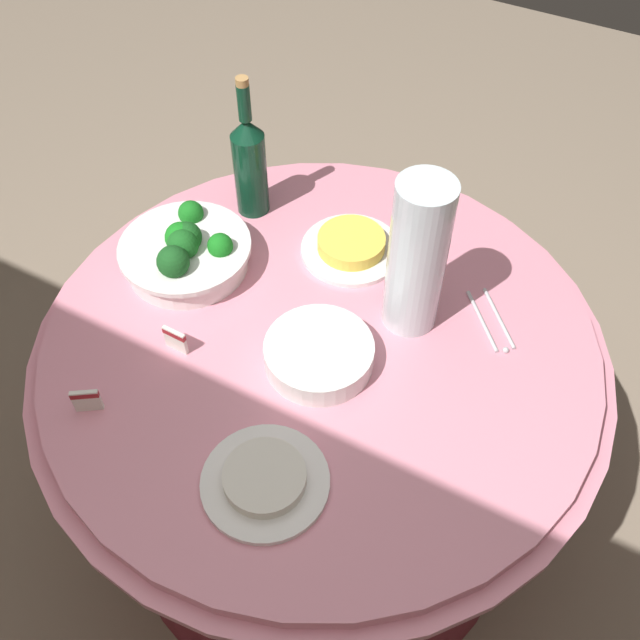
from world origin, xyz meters
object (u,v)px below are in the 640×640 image
(label_placard_mid, at_px, (86,399))
(broccoli_bowl, at_px, (186,251))
(food_plate_rice, at_px, (265,480))
(label_placard_front, at_px, (175,339))
(serving_tongs, at_px, (492,322))
(food_plate_fried_egg, at_px, (351,246))
(decorative_fruit_vase, at_px, (417,261))
(plate_stack, at_px, (319,354))
(wine_bottle, at_px, (250,163))

(label_placard_mid, bearing_deg, broccoli_bowl, -82.31)
(food_plate_rice, xyz_separation_m, label_placard_front, (0.30, -0.17, 0.02))
(serving_tongs, distance_m, label_placard_mid, 0.79)
(food_plate_fried_egg, distance_m, label_placard_front, 0.44)
(food_plate_rice, bearing_deg, label_placard_front, -28.78)
(decorative_fruit_vase, bearing_deg, broccoli_bowl, 11.05)
(broccoli_bowl, distance_m, serving_tongs, 0.65)
(decorative_fruit_vase, height_order, label_placard_front, decorative_fruit_vase)
(plate_stack, distance_m, food_plate_fried_egg, 0.31)
(serving_tongs, xyz_separation_m, label_placard_mid, (0.58, 0.54, 0.03))
(plate_stack, height_order, serving_tongs, plate_stack)
(broccoli_bowl, distance_m, label_placard_front, 0.23)
(wine_bottle, height_order, serving_tongs, wine_bottle)
(wine_bottle, height_order, decorative_fruit_vase, decorative_fruit_vase)
(decorative_fruit_vase, xyz_separation_m, food_plate_rice, (0.06, 0.45, -0.15))
(plate_stack, relative_size, label_placard_mid, 3.82)
(decorative_fruit_vase, distance_m, food_plate_rice, 0.48)
(broccoli_bowl, distance_m, food_plate_fried_egg, 0.35)
(serving_tongs, height_order, food_plate_rice, food_plate_rice)
(wine_bottle, distance_m, serving_tongs, 0.62)
(plate_stack, bearing_deg, serving_tongs, -136.09)
(food_plate_fried_egg, bearing_deg, broccoli_bowl, 35.49)
(broccoli_bowl, relative_size, serving_tongs, 1.87)
(decorative_fruit_vase, relative_size, food_plate_fried_egg, 1.55)
(plate_stack, xyz_separation_m, decorative_fruit_vase, (-0.11, -0.19, 0.14))
(plate_stack, xyz_separation_m, food_plate_fried_egg, (0.08, -0.30, -0.01))
(food_plate_fried_egg, bearing_deg, decorative_fruit_vase, 149.06)
(food_plate_fried_egg, xyz_separation_m, food_plate_rice, (-0.12, 0.57, -0.00))
(wine_bottle, xyz_separation_m, food_plate_fried_egg, (-0.26, 0.02, -0.11))
(decorative_fruit_vase, distance_m, label_placard_mid, 0.65)
(decorative_fruit_vase, xyz_separation_m, food_plate_fried_egg, (0.19, -0.11, -0.14))
(plate_stack, bearing_deg, label_placard_front, 21.82)
(wine_bottle, height_order, food_plate_rice, wine_bottle)
(wine_bottle, bearing_deg, serving_tongs, 173.50)
(serving_tongs, bearing_deg, label_placard_mid, 43.28)
(serving_tongs, bearing_deg, broccoli_bowl, 13.98)
(food_plate_rice, bearing_deg, plate_stack, -81.02)
(wine_bottle, relative_size, decorative_fruit_vase, 0.99)
(plate_stack, relative_size, serving_tongs, 1.41)
(wine_bottle, height_order, label_placard_front, wine_bottle)
(plate_stack, bearing_deg, wine_bottle, -42.71)
(food_plate_fried_egg, bearing_deg, label_placard_mid, 68.31)
(wine_bottle, height_order, food_plate_fried_egg, wine_bottle)
(broccoli_bowl, height_order, plate_stack, broccoli_bowl)
(plate_stack, xyz_separation_m, food_plate_rice, (-0.04, 0.27, -0.01))
(wine_bottle, distance_m, label_placard_mid, 0.62)
(label_placard_mid, bearing_deg, decorative_fruit_vase, -131.40)
(label_placard_front, relative_size, label_placard_mid, 1.00)
(food_plate_fried_egg, height_order, food_plate_rice, food_plate_fried_egg)
(broccoli_bowl, xyz_separation_m, label_placard_front, (-0.11, 0.20, -0.02))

